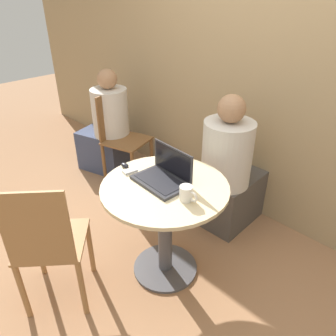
{
  "coord_description": "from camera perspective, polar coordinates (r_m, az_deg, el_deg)",
  "views": [
    {
      "loc": [
        1.25,
        -1.21,
        1.86
      ],
      "look_at": [
        -0.02,
        0.05,
        0.83
      ],
      "focal_mm": 35.0,
      "sensor_mm": 36.0,
      "label": 1
    }
  ],
  "objects": [
    {
      "name": "chair_empty",
      "position": [
        2.13,
        -20.01,
        -12.51
      ],
      "size": [
        0.56,
        0.56,
        0.95
      ],
      "color": "#9E7042",
      "rests_on": "ground_plane"
    },
    {
      "name": "chair_background",
      "position": [
        3.39,
        -8.19,
        5.37
      ],
      "size": [
        0.5,
        0.5,
        0.92
      ],
      "color": "brown",
      "rests_on": "ground_plane"
    },
    {
      "name": "laptop",
      "position": [
        2.09,
        -0.75,
        -1.29
      ],
      "size": [
        0.37,
        0.26,
        0.22
      ],
      "color": "#2D2D33",
      "rests_on": "round_table"
    },
    {
      "name": "back_wall",
      "position": [
        2.7,
        17.32,
        16.62
      ],
      "size": [
        7.0,
        0.05,
        2.6
      ],
      "color": "tan",
      "rests_on": "ground_plane"
    },
    {
      "name": "computer_mouse",
      "position": [
        2.29,
        -7.53,
        0.48
      ],
      "size": [
        0.07,
        0.04,
        0.03
      ],
      "color": "black",
      "rests_on": "round_table"
    },
    {
      "name": "round_table",
      "position": [
        2.19,
        -0.53,
        -7.65
      ],
      "size": [
        0.82,
        0.82,
        0.73
      ],
      "color": "#4C4C51",
      "rests_on": "ground_plane"
    },
    {
      "name": "person_background",
      "position": [
        3.58,
        -10.57,
        6.32
      ],
      "size": [
        0.61,
        0.48,
        1.12
      ],
      "color": "#3D4766",
      "rests_on": "ground_plane"
    },
    {
      "name": "person_seated",
      "position": [
        2.71,
        10.65,
        -1.29
      ],
      "size": [
        0.39,
        0.61,
        1.17
      ],
      "color": "#4C4742",
      "rests_on": "ground_plane"
    },
    {
      "name": "ground_plane",
      "position": [
        2.55,
        -0.47,
        -17.02
      ],
      "size": [
        12.0,
        12.0,
        0.0
      ],
      "primitive_type": "plane",
      "color": "#9E704C"
    },
    {
      "name": "coffee_cup",
      "position": [
        1.92,
        3.28,
        -4.48
      ],
      "size": [
        0.13,
        0.08,
        0.09
      ],
      "color": "white",
      "rests_on": "round_table"
    },
    {
      "name": "cell_phone",
      "position": [
        2.23,
        -6.64,
        -0.52
      ],
      "size": [
        0.07,
        0.1,
        0.02
      ],
      "color": "silver",
      "rests_on": "round_table"
    }
  ]
}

